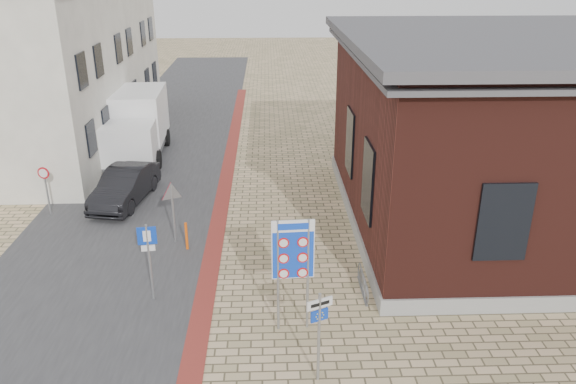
{
  "coord_description": "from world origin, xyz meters",
  "views": [
    {
      "loc": [
        -0.08,
        -11.93,
        9.12
      ],
      "look_at": [
        0.52,
        4.66,
        2.2
      ],
      "focal_mm": 35.0,
      "sensor_mm": 36.0,
      "label": 1
    }
  ],
  "objects_px": {
    "border_sign": "(293,252)",
    "essen_sign": "(319,324)",
    "sedan": "(125,186)",
    "parking_sign": "(148,250)",
    "box_truck": "(137,125)",
    "bollard": "(187,236)"
  },
  "relations": [
    {
      "from": "sedan",
      "to": "box_truck",
      "type": "height_order",
      "value": "box_truck"
    },
    {
      "from": "sedan",
      "to": "parking_sign",
      "type": "bearing_deg",
      "value": -62.08
    },
    {
      "from": "border_sign",
      "to": "essen_sign",
      "type": "relative_size",
      "value": 1.36
    },
    {
      "from": "box_truck",
      "to": "essen_sign",
      "type": "xyz_separation_m",
      "value": [
        7.51,
        -16.41,
        -0.07
      ]
    },
    {
      "from": "sedan",
      "to": "parking_sign",
      "type": "xyz_separation_m",
      "value": [
        2.39,
        -7.13,
        0.92
      ]
    },
    {
      "from": "box_truck",
      "to": "essen_sign",
      "type": "bearing_deg",
      "value": -68.03
    },
    {
      "from": "box_truck",
      "to": "bollard",
      "type": "distance_m",
      "value": 10.61
    },
    {
      "from": "border_sign",
      "to": "essen_sign",
      "type": "bearing_deg",
      "value": -79.69
    },
    {
      "from": "parking_sign",
      "to": "essen_sign",
      "type": "bearing_deg",
      "value": -45.44
    },
    {
      "from": "parking_sign",
      "to": "bollard",
      "type": "height_order",
      "value": "parking_sign"
    },
    {
      "from": "border_sign",
      "to": "essen_sign",
      "type": "xyz_separation_m",
      "value": [
        0.5,
        -2.0,
        -0.76
      ]
    },
    {
      "from": "parking_sign",
      "to": "bollard",
      "type": "distance_m",
      "value": 3.26
    },
    {
      "from": "essen_sign",
      "to": "sedan",
      "type": "bearing_deg",
      "value": 99.15
    },
    {
      "from": "border_sign",
      "to": "parking_sign",
      "type": "bearing_deg",
      "value": 155.57
    },
    {
      "from": "parking_sign",
      "to": "box_truck",
      "type": "bearing_deg",
      "value": 95.89
    },
    {
      "from": "essen_sign",
      "to": "bollard",
      "type": "distance_m",
      "value": 7.64
    },
    {
      "from": "essen_sign",
      "to": "parking_sign",
      "type": "relative_size",
      "value": 0.98
    },
    {
      "from": "essen_sign",
      "to": "bollard",
      "type": "bearing_deg",
      "value": 97.16
    },
    {
      "from": "box_truck",
      "to": "sedan",
      "type": "bearing_deg",
      "value": -86.19
    },
    {
      "from": "box_truck",
      "to": "parking_sign",
      "type": "relative_size",
      "value": 2.54
    },
    {
      "from": "box_truck",
      "to": "bollard",
      "type": "xyz_separation_m",
      "value": [
        3.63,
        -9.91,
        -1.12
      ]
    },
    {
      "from": "sedan",
      "to": "parking_sign",
      "type": "height_order",
      "value": "parking_sign"
    }
  ]
}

